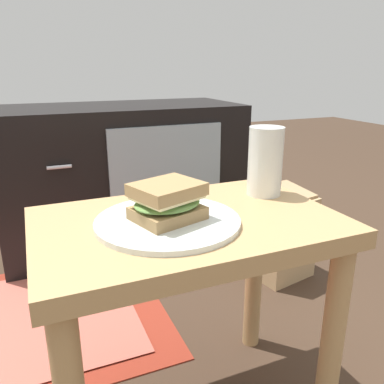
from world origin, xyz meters
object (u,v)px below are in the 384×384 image
tv_cabinet (123,175)px  beer_glass (265,163)px  sandwich_front (167,201)px  plate (168,221)px  paper_bag (280,234)px

tv_cabinet → beer_glass: (0.11, -0.88, 0.24)m
beer_glass → sandwich_front: bearing=-162.3°
plate → paper_bag: plate is taller
plate → beer_glass: (0.25, 0.08, 0.06)m
tv_cabinet → plate: tv_cabinet is taller
tv_cabinet → sandwich_front: 0.99m
tv_cabinet → paper_bag: (0.44, -0.51, -0.13)m
tv_cabinet → beer_glass: bearing=-82.6°
plate → paper_bag: bearing=37.6°
sandwich_front → beer_glass: size_ratio=0.99×
tv_cabinet → plate: 0.99m
tv_cabinet → sandwich_front: (-0.14, -0.96, 0.21)m
plate → beer_glass: beer_glass is taller
sandwich_front → beer_glass: beer_glass is taller
tv_cabinet → paper_bag: tv_cabinet is taller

